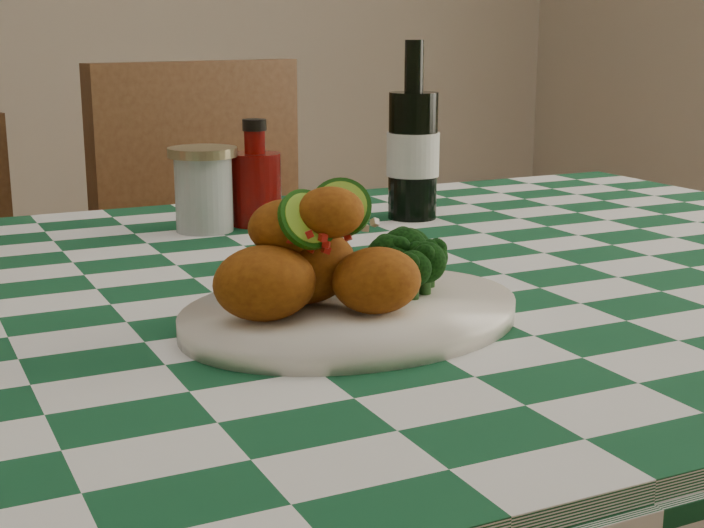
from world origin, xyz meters
name	(u,v)px	position (x,y,z in m)	size (l,w,h in m)	color
plate	(352,314)	(-0.02, -0.16, 0.80)	(0.32, 0.25, 0.02)	white
fried_chicken_pile	(325,249)	(-0.05, -0.16, 0.86)	(0.17, 0.12, 0.11)	#90490D
broccoli_side	(418,263)	(0.05, -0.15, 0.83)	(0.07, 0.07, 0.06)	black
ketchup_bottle	(255,173)	(0.06, 0.31, 0.86)	(0.07, 0.07, 0.14)	#6B0805
mason_jar	(204,190)	(-0.01, 0.30, 0.84)	(0.09, 0.09, 0.11)	#B2BCBA
beer_bottle	(413,131)	(0.28, 0.26, 0.91)	(0.07, 0.07, 0.24)	black
wooden_chair_right	(263,334)	(0.22, 0.72, 0.49)	(0.45, 0.47, 0.99)	#472814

